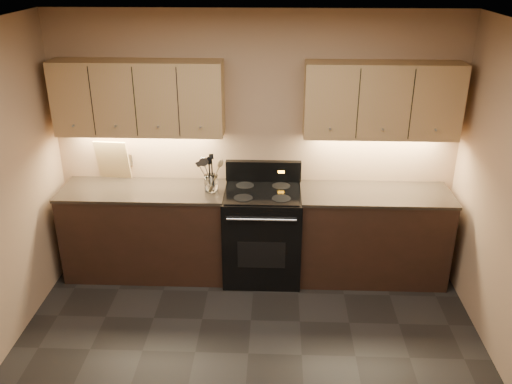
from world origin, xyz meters
TOP-DOWN VIEW (x-y plane):
  - ceiling at (0.00, 0.00)m, footprint 4.00×4.00m
  - wall_back at (0.00, 2.00)m, footprint 4.00×0.04m
  - counter_left at (-1.10, 1.70)m, footprint 1.62×0.62m
  - counter_right at (1.18, 1.70)m, footprint 1.46×0.62m
  - stove at (0.08, 1.68)m, footprint 0.76×0.68m
  - upper_cab_left at (-1.10, 1.85)m, footprint 1.60×0.30m
  - upper_cab_right at (1.18, 1.85)m, footprint 1.44×0.30m
  - outlet_plate at (-1.30, 1.99)m, footprint 0.08×0.01m
  - utensil_crock at (-0.42, 1.68)m, footprint 0.16×0.16m
  - cutting_board at (-1.44, 1.94)m, footprint 0.34×0.14m
  - wooden_spoon at (-0.44, 1.68)m, footprint 0.18×0.08m
  - black_spoon at (-0.43, 1.71)m, footprint 0.07×0.14m
  - black_turner at (-0.40, 1.66)m, footprint 0.12×0.19m
  - steel_spatula at (-0.41, 1.68)m, footprint 0.23×0.12m
  - steel_skimmer at (-0.40, 1.66)m, footprint 0.19×0.14m

SIDE VIEW (x-z plane):
  - counter_left at x=-1.10m, z-range 0.00..0.93m
  - counter_right at x=1.18m, z-range 0.00..0.93m
  - stove at x=0.08m, z-range -0.09..1.05m
  - utensil_crock at x=-0.42m, z-range 0.92..1.09m
  - wooden_spoon at x=-0.44m, z-range 0.95..1.26m
  - steel_spatula at x=-0.41m, z-range 0.94..1.29m
  - steel_skimmer at x=-0.40m, z-range 0.94..1.30m
  - outlet_plate at x=-1.30m, z-range 1.06..1.18m
  - black_spoon at x=-0.43m, z-range 0.94..1.30m
  - black_turner at x=-0.40m, z-range 0.94..1.31m
  - cutting_board at x=-1.44m, z-range 0.93..1.35m
  - wall_back at x=0.00m, z-range 0.00..2.60m
  - upper_cab_left at x=-1.10m, z-range 1.45..2.15m
  - upper_cab_right at x=1.18m, z-range 1.45..2.15m
  - ceiling at x=0.00m, z-range 2.60..2.60m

